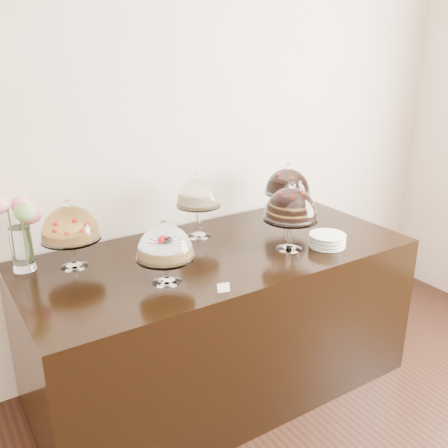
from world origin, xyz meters
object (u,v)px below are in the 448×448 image
cake_stand_cheesecake (198,196)px  flower_vase (19,224)px  cake_stand_sugar_sponge (165,245)px  cake_stand_choco_layer (291,206)px  display_counter (220,320)px  cake_stand_dark_choco (288,183)px  plate_stack (327,240)px  cake_stand_fruit_tart (70,226)px

cake_stand_cheesecake → flower_vase: flower_vase is taller
cake_stand_sugar_sponge → cake_stand_choco_layer: bearing=0.2°
display_counter → cake_stand_cheesecake: cake_stand_cheesecake is taller
display_counter → cake_stand_dark_choco: cake_stand_dark_choco is taller
cake_stand_choco_layer → plate_stack: size_ratio=1.94×
display_counter → cake_stand_choco_layer: size_ratio=5.54×
cake_stand_dark_choco → display_counter: bearing=-161.7°
display_counter → flower_vase: size_ratio=5.16×
cake_stand_sugar_sponge → flower_vase: (-0.56, 0.53, 0.05)m
cake_stand_choco_layer → cake_stand_cheesecake: size_ratio=1.00×
cake_stand_fruit_tart → plate_stack: cake_stand_fruit_tart is taller
cake_stand_fruit_tart → display_counter: bearing=-17.6°
cake_stand_sugar_sponge → cake_stand_fruit_tart: 0.54m
display_counter → cake_stand_choco_layer: (0.36, -0.18, 0.71)m
cake_stand_sugar_sponge → plate_stack: (0.99, -0.09, -0.16)m
cake_stand_fruit_tart → flower_vase: flower_vase is taller
cake_stand_choco_layer → flower_vase: size_ratio=0.93×
cake_stand_choco_layer → cake_stand_sugar_sponge: bearing=-179.8°
cake_stand_fruit_tart → cake_stand_cheesecake: bearing=2.2°
display_counter → cake_stand_choco_layer: bearing=-27.0°
display_counter → cake_stand_cheesecake: 0.76m
cake_stand_choco_layer → flower_vase: 1.44m
cake_stand_dark_choco → cake_stand_choco_layer: bearing=-127.2°
plate_stack → display_counter: bearing=154.3°
display_counter → cake_stand_dark_choco: bearing=18.3°
cake_stand_dark_choco → flower_vase: size_ratio=0.90×
cake_stand_cheesecake → cake_stand_fruit_tart: size_ratio=1.07×
display_counter → cake_stand_cheesecake: bearing=85.6°
flower_vase → cake_stand_fruit_tart: bearing=-25.1°
cake_stand_choco_layer → flower_vase: bearing=158.5°
cake_stand_choco_layer → display_counter: bearing=153.0°
cake_stand_choco_layer → cake_stand_dark_choco: (0.30, 0.40, -0.01)m
cake_stand_dark_choco → flower_vase: flower_vase is taller
cake_stand_sugar_sponge → cake_stand_dark_choco: 1.16m
cake_stand_dark_choco → plate_stack: (-0.10, -0.49, -0.21)m
cake_stand_cheesecake → cake_stand_dark_choco: (0.64, -0.05, -0.01)m
cake_stand_dark_choco → plate_stack: 0.54m
cake_stand_fruit_tart → plate_stack: size_ratio=1.80×
plate_stack → cake_stand_fruit_tart: bearing=158.8°
cake_stand_dark_choco → flower_vase: bearing=175.6°
display_counter → flower_vase: flower_vase is taller
cake_stand_cheesecake → cake_stand_sugar_sponge: bearing=-134.3°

